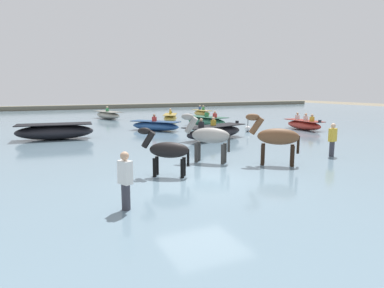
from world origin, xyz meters
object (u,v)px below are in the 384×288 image
boat_distant_east (202,113)px  channel_buoy (248,129)px  boat_far_inshore (155,126)px  boat_near_starboard (108,115)px  boat_mid_channel (215,132)px  horse_flank_bay (276,138)px  person_wading_mid (126,184)px  horse_lead_grey (209,137)px  horse_trailing_black (167,151)px  boat_mid_outer (55,132)px  boat_near_port (304,125)px  boat_far_offshore (170,118)px  boat_distant_west (206,121)px  person_spectator_far (332,142)px

boat_distant_east → channel_buoy: bearing=-103.1°
boat_far_inshore → boat_near_starboard: bearing=96.0°
boat_distant_east → boat_mid_channel: boat_mid_channel is taller
horse_flank_bay → channel_buoy: (4.53, 8.45, -0.79)m
person_wading_mid → horse_lead_grey: bearing=42.6°
horse_trailing_black → boat_near_starboard: size_ratio=0.45×
horse_lead_grey → channel_buoy: (6.53, 7.02, -0.77)m
boat_far_inshore → channel_buoy: (5.21, -3.13, -0.12)m
person_wading_mid → boat_near_starboard: bearing=79.9°
boat_mid_outer → person_wading_mid: size_ratio=2.57×
horse_lead_grey → boat_near_port: bearing=31.1°
boat_far_offshore → boat_distant_east: (4.94, 3.91, 0.00)m
boat_distant_west → person_spectator_far: person_spectator_far is taller
horse_trailing_black → boat_far_inshore: bearing=73.1°
boat_near_starboard → person_spectator_far: 22.24m
horse_flank_bay → channel_buoy: size_ratio=2.38×
channel_buoy → boat_distant_west: bearing=102.8°
boat_near_port → boat_distant_east: boat_near_port is taller
boat_near_starboard → boat_distant_east: size_ratio=1.41×
horse_trailing_black → person_wading_mid: 3.13m
boat_mid_channel → person_spectator_far: 6.64m
horse_trailing_black → horse_flank_bay: size_ratio=0.85×
horse_flank_bay → boat_mid_outer: 12.31m
boat_far_offshore → person_wading_mid: bearing=-113.9°
boat_far_offshore → boat_distant_west: boat_distant_west is taller
channel_buoy → person_wading_mid: bearing=-134.6°
boat_distant_west → person_wading_mid: person_wading_mid is taller
horse_trailing_black → boat_near_port: bearing=31.1°
person_wading_mid → boat_distant_east: bearing=59.8°
boat_near_starboard → boat_mid_outer: bearing=-113.7°
boat_near_port → boat_mid_outer: boat_near_port is taller
boat_mid_outer → boat_distant_west: boat_distant_west is taller
boat_far_offshore → boat_distant_west: 4.62m
boat_mid_channel → channel_buoy: 3.90m
horse_lead_grey → horse_flank_bay: (2.01, -1.42, 0.02)m
horse_trailing_black → boat_mid_outer: size_ratio=0.43×
horse_lead_grey → boat_mid_channel: size_ratio=0.48×
boat_far_inshore → channel_buoy: 6.08m
horse_lead_grey → boat_far_inshore: size_ratio=0.63×
boat_near_port → person_wading_mid: (-14.82, -10.23, 0.27)m
boat_mid_outer → person_spectator_far: size_ratio=2.57×
boat_near_port → boat_distant_west: bearing=137.9°
horse_flank_bay → boat_far_inshore: (-0.68, 11.57, -0.67)m
horse_flank_bay → boat_distant_east: bearing=70.5°
horse_flank_bay → boat_distant_east: horse_flank_bay is taller
horse_lead_grey → boat_mid_outer: size_ratio=0.50×
boat_near_port → boat_far_offshore: 11.03m
boat_distant_east → boat_distant_west: size_ratio=0.77×
channel_buoy → boat_far_offshore: bearing=103.5°
boat_near_starboard → channel_buoy: (6.30, -13.53, -0.14)m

